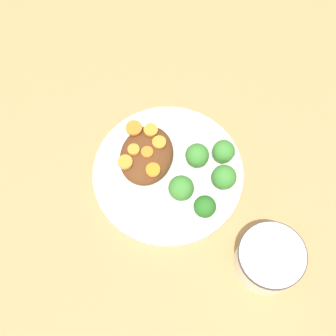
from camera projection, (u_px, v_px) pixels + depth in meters
name	position (u px, v px, depth m)	size (l,w,h in m)	color
ground_plane	(168.00, 175.00, 0.78)	(4.00, 4.00, 0.00)	tan
plate	(168.00, 173.00, 0.77)	(0.25, 0.25, 0.02)	silver
dip_bowl	(269.00, 259.00, 0.69)	(0.10, 0.10, 0.06)	white
stew_mound	(147.00, 155.00, 0.76)	(0.11, 0.09, 0.04)	#5B3319
broccoli_floret_0	(181.00, 188.00, 0.72)	(0.04, 0.04, 0.05)	#7FA85B
broccoli_floret_1	(197.00, 156.00, 0.74)	(0.04, 0.04, 0.05)	#759E51
broccoli_floret_2	(223.00, 152.00, 0.75)	(0.04, 0.04, 0.05)	#7FA85B
broccoli_floret_3	(205.00, 207.00, 0.71)	(0.03, 0.03, 0.05)	#759E51
broccoli_floret_4	(224.00, 178.00, 0.73)	(0.04, 0.04, 0.05)	#759E51
carrot_slice_0	(153.00, 170.00, 0.73)	(0.02, 0.02, 0.01)	orange
carrot_slice_1	(159.00, 142.00, 0.75)	(0.02, 0.02, 0.00)	orange
carrot_slice_2	(134.00, 150.00, 0.74)	(0.02, 0.02, 0.01)	orange
carrot_slice_3	(134.00, 128.00, 0.76)	(0.03, 0.03, 0.01)	orange
carrot_slice_4	(147.00, 152.00, 0.74)	(0.02, 0.02, 0.01)	orange
carrot_slice_5	(151.00, 130.00, 0.76)	(0.02, 0.02, 0.01)	orange
carrot_slice_6	(125.00, 162.00, 0.73)	(0.02, 0.02, 0.01)	orange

